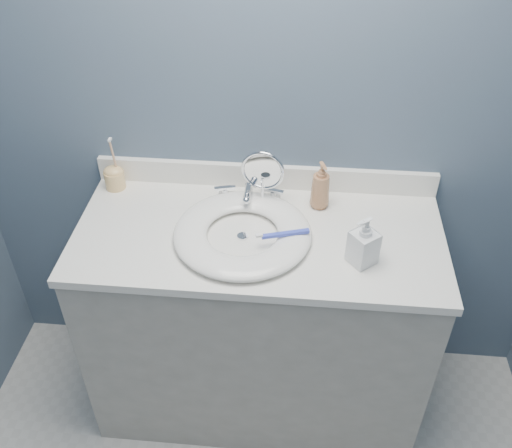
# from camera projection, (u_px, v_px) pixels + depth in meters

# --- Properties ---
(back_wall) EXTENTS (2.20, 0.02, 2.40)m
(back_wall) POSITION_uv_depth(u_px,v_px,m) (266.00, 106.00, 1.89)
(back_wall) COLOR #4B5D71
(back_wall) RESTS_ON ground
(vanity_cabinet) EXTENTS (1.20, 0.55, 0.85)m
(vanity_cabinet) POSITION_uv_depth(u_px,v_px,m) (258.00, 324.00, 2.16)
(vanity_cabinet) COLOR #ADA89F
(vanity_cabinet) RESTS_ON ground
(countertop) EXTENTS (1.22, 0.57, 0.03)m
(countertop) POSITION_uv_depth(u_px,v_px,m) (259.00, 236.00, 1.89)
(countertop) COLOR white
(countertop) RESTS_ON vanity_cabinet
(backsplash) EXTENTS (1.22, 0.02, 0.09)m
(backsplash) POSITION_uv_depth(u_px,v_px,m) (265.00, 176.00, 2.05)
(backsplash) COLOR white
(backsplash) RESTS_ON countertop
(basin) EXTENTS (0.45, 0.45, 0.04)m
(basin) POSITION_uv_depth(u_px,v_px,m) (242.00, 233.00, 1.85)
(basin) COLOR white
(basin) RESTS_ON countertop
(drain) EXTENTS (0.04, 0.04, 0.01)m
(drain) POSITION_uv_depth(u_px,v_px,m) (243.00, 237.00, 1.86)
(drain) COLOR silver
(drain) RESTS_ON countertop
(faucet) EXTENTS (0.25, 0.13, 0.07)m
(faucet) POSITION_uv_depth(u_px,v_px,m) (249.00, 195.00, 1.99)
(faucet) COLOR silver
(faucet) RESTS_ON countertop
(makeup_mirror) EXTENTS (0.15, 0.08, 0.22)m
(makeup_mirror) POSITION_uv_depth(u_px,v_px,m) (263.00, 177.00, 1.91)
(makeup_mirror) COLOR silver
(makeup_mirror) RESTS_ON countertop
(soap_bottle_amber) EXTENTS (0.09, 0.09, 0.18)m
(soap_bottle_amber) POSITION_uv_depth(u_px,v_px,m) (321.00, 185.00, 1.93)
(soap_bottle_amber) COLOR #AA744D
(soap_bottle_amber) RESTS_ON countertop
(soap_bottle_clear) EXTENTS (0.11, 0.11, 0.17)m
(soap_bottle_clear) POSITION_uv_depth(u_px,v_px,m) (364.00, 241.00, 1.72)
(soap_bottle_clear) COLOR silver
(soap_bottle_clear) RESTS_ON countertop
(toothbrush_holder) EXTENTS (0.07, 0.07, 0.21)m
(toothbrush_holder) POSITION_uv_depth(u_px,v_px,m) (114.00, 176.00, 2.05)
(toothbrush_holder) COLOR #EFC077
(toothbrush_holder) RESTS_ON countertop
(toothbrush_lying) EXTENTS (0.17, 0.06, 0.02)m
(toothbrush_lying) POSITION_uv_depth(u_px,v_px,m) (283.00, 234.00, 1.80)
(toothbrush_lying) COLOR blue
(toothbrush_lying) RESTS_ON basin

